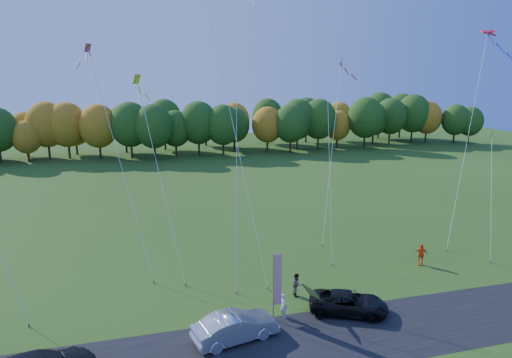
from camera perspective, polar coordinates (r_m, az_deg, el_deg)
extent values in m
plane|color=#2A4D14|center=(30.20, 3.06, -15.68)|extent=(160.00, 160.00, 0.00)
cube|color=black|center=(26.98, 5.84, -19.63)|extent=(90.00, 6.00, 0.01)
imported|color=black|center=(29.78, 11.49, -14.94)|extent=(5.31, 4.02, 1.34)
imported|color=silver|center=(26.67, -2.58, -17.97)|extent=(5.10, 2.73, 1.60)
imported|color=silver|center=(28.78, 3.46, -15.51)|extent=(0.48, 0.63, 1.55)
imported|color=gray|center=(31.32, 5.08, -12.99)|extent=(0.64, 0.79, 1.54)
imported|color=#F15716|center=(37.79, 19.91, -8.86)|extent=(1.08, 0.85, 1.71)
cylinder|color=#999999|center=(27.84, 2.19, -13.34)|extent=(0.06, 0.06, 4.31)
cube|color=red|center=(27.74, 2.72, -12.45)|extent=(0.54, 0.09, 3.23)
cube|color=navy|center=(27.27, 2.73, -10.17)|extent=(0.54, 0.08, 0.84)
cylinder|color=#4C3F33|center=(32.20, 1.49, -13.50)|extent=(0.08, 0.08, 0.20)
cylinder|color=#4C3F33|center=(36.14, 9.49, -10.54)|extent=(0.08, 0.08, 0.20)
cylinder|color=#4C3F33|center=(31.67, -2.47, -14.00)|extent=(0.08, 0.08, 0.20)
cylinder|color=#4C3F33|center=(41.46, 22.71, -8.23)|extent=(0.08, 0.08, 0.20)
cube|color=#FA1B38|center=(49.21, 26.99, 15.97)|extent=(3.36, 1.17, 1.27)
cylinder|color=#4C3F33|center=(33.05, -8.82, -12.91)|extent=(0.08, 0.08, 0.20)
cube|color=yellow|center=(35.42, -14.69, 11.98)|extent=(1.22, 1.22, 1.44)
cylinder|color=#4C3F33|center=(31.13, -26.52, -16.05)|extent=(0.08, 0.08, 0.20)
cylinder|color=#4C3F33|center=(39.73, 8.28, -8.22)|extent=(0.08, 0.08, 0.20)
cube|color=white|center=(45.24, 10.60, 14.21)|extent=(1.12, 1.12, 1.33)
cylinder|color=#4C3F33|center=(33.84, -12.67, -12.44)|extent=(0.08, 0.08, 0.20)
cube|color=#C44144|center=(36.63, -20.29, 15.13)|extent=(1.03, 1.03, 1.22)
cylinder|color=#4C3F33|center=(40.55, 27.27, -9.20)|extent=(0.08, 0.08, 0.20)
cube|color=#0B61A0|center=(44.08, 27.39, 4.99)|extent=(1.11, 1.11, 1.32)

